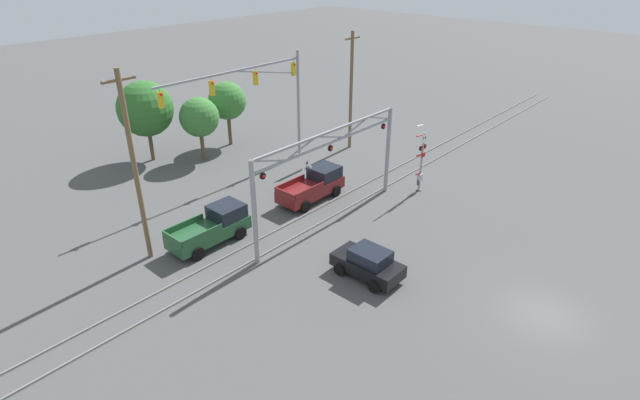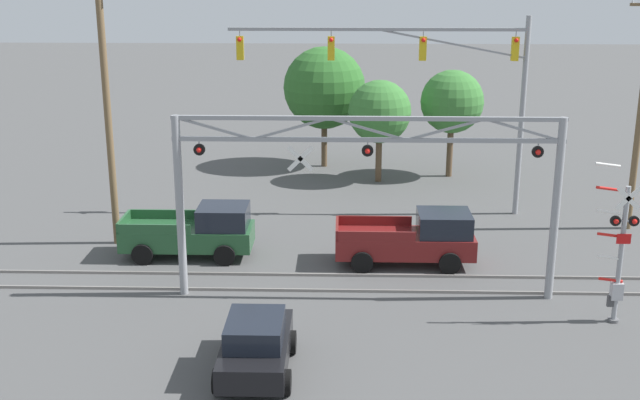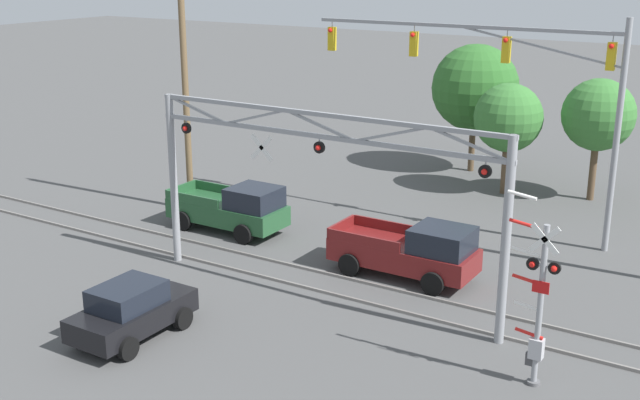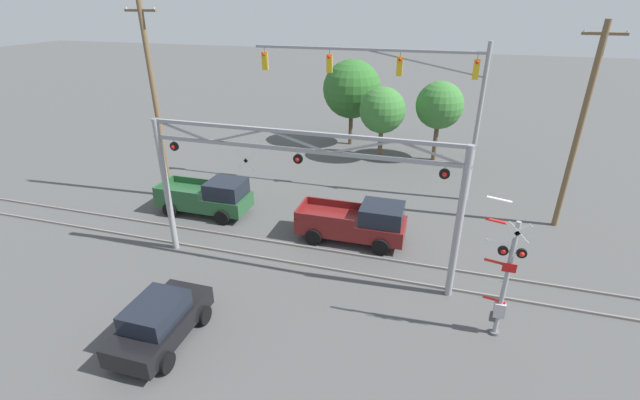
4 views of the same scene
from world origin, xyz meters
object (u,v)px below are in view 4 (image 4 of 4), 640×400
at_px(traffic_signal_span, 416,89).
at_px(background_tree_beyond_span, 440,106).
at_px(crossing_signal_mast, 503,283).
at_px(pickup_truck_following, 209,197).
at_px(sedan_waiting, 160,321).
at_px(background_tree_far_left_verge, 352,89).
at_px(utility_pole_left, 156,103).
at_px(crossing_gantry, 298,181).
at_px(utility_pole_right, 579,129).
at_px(background_tree_far_right_verge, 382,110).
at_px(pickup_truck_lead, 358,222).

distance_m(traffic_signal_span, background_tree_beyond_span, 7.02).
height_order(crossing_signal_mast, pickup_truck_following, crossing_signal_mast).
relative_size(sedan_waiting, background_tree_far_left_verge, 0.58).
bearing_deg(utility_pole_left, background_tree_beyond_span, 36.48).
xyz_separation_m(crossing_gantry, background_tree_beyond_span, (4.86, 16.00, -0.19)).
distance_m(pickup_truck_following, utility_pole_right, 18.77).
xyz_separation_m(pickup_truck_following, background_tree_beyond_span, (11.30, 12.33, 2.99)).
bearing_deg(background_tree_far_right_verge, background_tree_beyond_span, 16.44).
relative_size(crossing_gantry, pickup_truck_following, 2.54).
bearing_deg(traffic_signal_span, crossing_signal_mast, -69.64).
relative_size(crossing_signal_mast, utility_pole_right, 0.53).
bearing_deg(background_tree_far_right_verge, pickup_truck_lead, -86.01).
bearing_deg(crossing_signal_mast, crossing_gantry, 166.79).
bearing_deg(pickup_truck_following, traffic_signal_span, 30.05).
relative_size(utility_pole_left, background_tree_beyond_span, 1.91).
bearing_deg(pickup_truck_lead, sedan_waiting, -120.54).
distance_m(utility_pole_left, background_tree_far_left_verge, 15.28).
bearing_deg(crossing_gantry, background_tree_far_left_verge, 95.78).
xyz_separation_m(crossing_gantry, utility_pole_right, (11.46, 7.54, 0.95)).
height_order(crossing_gantry, utility_pole_right, utility_pole_right).
bearing_deg(background_tree_far_left_verge, pickup_truck_following, -107.93).
distance_m(utility_pole_left, background_tree_beyond_span, 18.46).
relative_size(pickup_truck_lead, background_tree_far_right_verge, 0.98).
distance_m(pickup_truck_following, utility_pole_left, 5.90).
bearing_deg(pickup_truck_following, background_tree_far_right_verge, 56.19).
height_order(pickup_truck_following, utility_pole_left, utility_pole_left).
xyz_separation_m(crossing_gantry, utility_pole_left, (-9.93, 5.06, 1.37)).
bearing_deg(sedan_waiting, utility_pole_right, 41.64).
bearing_deg(pickup_truck_lead, pickup_truck_following, 176.04).
height_order(crossing_gantry, traffic_signal_span, traffic_signal_span).
bearing_deg(utility_pole_left, background_tree_far_left_verge, 57.83).
xyz_separation_m(crossing_signal_mast, pickup_truck_following, (-14.25, 5.50, -1.16)).
distance_m(crossing_gantry, crossing_signal_mast, 8.27).
distance_m(crossing_signal_mast, background_tree_far_right_verge, 18.08).
distance_m(pickup_truck_following, background_tree_beyond_span, 16.99).
height_order(pickup_truck_following, utility_pole_right, utility_pole_right).
distance_m(pickup_truck_lead, utility_pole_left, 12.81).
relative_size(pickup_truck_following, utility_pole_right, 0.50).
bearing_deg(utility_pole_right, background_tree_far_left_verge, 141.88).
bearing_deg(sedan_waiting, background_tree_far_left_verge, 86.75).
bearing_deg(pickup_truck_lead, traffic_signal_span, 74.95).
bearing_deg(sedan_waiting, crossing_gantry, 59.95).
relative_size(crossing_signal_mast, pickup_truck_lead, 1.01).
bearing_deg(utility_pole_right, sedan_waiting, -138.36).
xyz_separation_m(sedan_waiting, utility_pole_left, (-6.78, 10.50, 4.69)).
height_order(crossing_gantry, pickup_truck_lead, crossing_gantry).
bearing_deg(pickup_truck_following, utility_pole_right, 12.21).
distance_m(sedan_waiting, utility_pole_right, 20.00).
distance_m(traffic_signal_span, background_tree_far_left_verge, 10.24).
bearing_deg(crossing_gantry, background_tree_beyond_span, 73.10).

